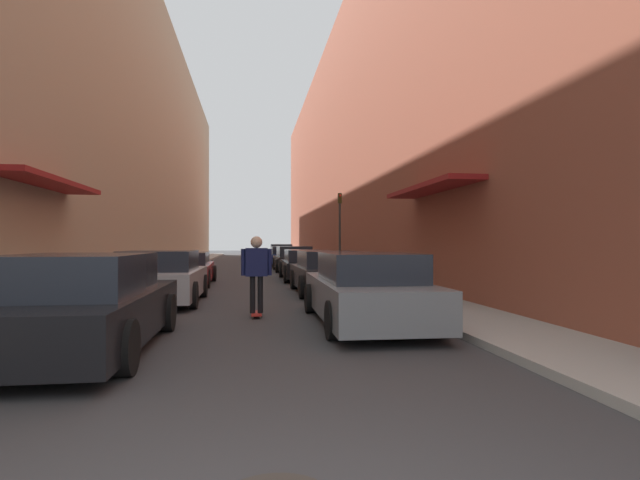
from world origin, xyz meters
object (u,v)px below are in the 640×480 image
(parked_car_left_1, at_px, (161,278))
(parked_car_right_0, at_px, (366,290))
(parked_car_right_5, at_px, (281,254))
(parked_car_right_3, at_px, (294,259))
(parked_car_right_2, at_px, (305,265))
(parked_car_right_4, at_px, (284,256))
(parked_car_left_0, at_px, (81,305))
(traffic_light, at_px, (340,224))
(parked_car_left_2, at_px, (185,269))
(skateboarder, at_px, (256,267))
(parked_car_right_1, at_px, (327,273))

(parked_car_left_1, height_order, parked_car_right_0, parked_car_right_0)
(parked_car_right_0, xyz_separation_m, parked_car_right_5, (0.13, 27.98, 0.03))
(parked_car_right_5, bearing_deg, parked_car_right_3, -90.07)
(parked_car_right_2, distance_m, parked_car_right_3, 6.12)
(parked_car_right_4, bearing_deg, parked_car_left_0, -100.20)
(parked_car_right_0, bearing_deg, parked_car_left_0, -157.83)
(parked_car_left_0, relative_size, traffic_light, 1.28)
(parked_car_right_0, height_order, parked_car_right_2, parked_car_right_0)
(parked_car_right_3, height_order, traffic_light, traffic_light)
(traffic_light, bearing_deg, parked_car_left_1, -123.38)
(parked_car_right_0, relative_size, parked_car_right_5, 1.21)
(parked_car_left_0, height_order, parked_car_right_0, parked_car_left_0)
(parked_car_left_2, relative_size, parked_car_right_3, 1.05)
(parked_car_right_0, bearing_deg, parked_car_left_2, 115.90)
(parked_car_right_2, bearing_deg, parked_car_right_5, 89.76)
(parked_car_left_1, height_order, parked_car_left_2, parked_car_left_1)
(parked_car_left_0, xyz_separation_m, traffic_light, (6.24, 14.76, 1.68))
(parked_car_left_2, xyz_separation_m, parked_car_right_2, (4.43, 1.81, 0.02))
(parked_car_right_0, height_order, skateboarder, skateboarder)
(parked_car_right_2, distance_m, skateboarder, 9.88)
(parked_car_right_4, bearing_deg, parked_car_left_2, -107.77)
(parked_car_right_5, bearing_deg, parked_car_left_1, -100.27)
(parked_car_left_1, xyz_separation_m, parked_car_right_2, (4.33, 7.14, -0.03))
(parked_car_left_2, xyz_separation_m, parked_car_right_1, (4.49, -3.51, 0.04))
(parked_car_right_0, distance_m, parked_car_right_1, 5.51)
(parked_car_right_4, height_order, skateboarder, skateboarder)
(parked_car_left_0, bearing_deg, parked_car_right_4, 79.80)
(parked_car_left_2, distance_m, parked_car_right_1, 5.70)
(parked_car_left_2, xyz_separation_m, parked_car_right_4, (4.41, 13.74, 0.04))
(parked_car_left_2, bearing_deg, parked_car_right_1, -38.01)
(parked_car_right_1, distance_m, traffic_light, 7.86)
(parked_car_left_2, bearing_deg, parked_car_left_0, -90.06)
(parked_car_left_1, xyz_separation_m, parked_car_left_2, (-0.10, 5.33, -0.06))
(parked_car_right_2, distance_m, parked_car_right_4, 11.94)
(parked_car_right_2, height_order, parked_car_right_3, parked_car_right_3)
(parked_car_right_4, height_order, traffic_light, traffic_light)
(parked_car_left_1, xyz_separation_m, parked_car_right_0, (4.27, -3.68, 0.00))
(parked_car_right_0, xyz_separation_m, parked_car_right_4, (0.03, 22.76, -0.02))
(parked_car_left_1, relative_size, parked_car_right_3, 0.87)
(parked_car_left_2, bearing_deg, skateboarder, -73.04)
(traffic_light, bearing_deg, parked_car_left_0, -112.90)
(traffic_light, bearing_deg, parked_car_right_5, 96.54)
(parked_car_right_1, relative_size, parked_car_right_4, 0.97)
(parked_car_right_1, bearing_deg, parked_car_right_3, 90.00)
(parked_car_right_3, height_order, parked_car_right_5, parked_car_right_5)
(parked_car_right_4, bearing_deg, parked_car_right_3, -89.13)
(parked_car_right_4, xyz_separation_m, parked_car_right_5, (0.10, 5.22, 0.05))
(parked_car_left_1, relative_size, parked_car_right_5, 0.99)
(parked_car_left_1, distance_m, parked_car_right_5, 24.70)
(parked_car_right_5, bearing_deg, parked_car_right_4, -91.10)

